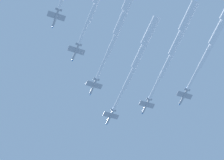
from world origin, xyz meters
The scene contains 4 objects.
jet_lead centered at (-17.98, 5.17, 142.79)m, with size 49.82×40.98×4.20m.
jet_port_inner centered at (-17.91, 24.14, 142.24)m, with size 48.13×40.63×4.16m.
jet_starboard_inner centered at (-36.56, 2.86, 142.47)m, with size 49.13×42.13×4.19m.
jet_starboard_mid centered at (-55.12, -0.54, 139.96)m, with size 48.43×41.50×4.12m.
Camera 1 is at (-35.63, 65.65, -33.43)m, focal length 62.48 mm.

